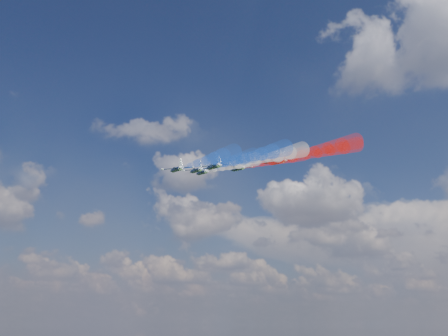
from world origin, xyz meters
The scene contains 16 objects.
jet_lead centered at (-13.27, 1.69, 149.15)m, with size 10.31×12.88×3.44m, color black, non-canonical shape.
trail_lead centered at (8.64, -9.36, 145.11)m, with size 4.29×38.35×4.29m, color white, non-canonical shape.
jet_inner_left centered at (-5.48, -9.92, 145.96)m, with size 10.31×12.88×3.44m, color black, non-canonical shape.
trail_inner_left centered at (16.43, -20.97, 141.93)m, with size 4.29×38.35×4.29m, color blue, non-canonical shape.
jet_inner_right centered at (0.69, 5.16, 148.78)m, with size 10.31×12.88×3.44m, color black, non-canonical shape.
trail_inner_right centered at (22.60, -5.89, 144.75)m, with size 4.29×38.35×4.29m, color red, non-canonical shape.
jet_outer_left centered at (-0.37, -24.46, 142.18)m, with size 10.31×12.88×3.44m, color black, non-canonical shape.
trail_outer_left centered at (21.54, -35.51, 138.15)m, with size 4.29×38.35×4.29m, color blue, non-canonical shape.
jet_center_third centered at (8.20, -7.37, 145.34)m, with size 10.31×12.88×3.44m, color black, non-canonical shape.
trail_center_third centered at (30.11, -18.42, 141.31)m, with size 4.29×38.35×4.29m, color white, non-canonical shape.
jet_outer_right centered at (15.82, 8.19, 149.05)m, with size 10.31×12.88×3.44m, color black, non-canonical shape.
trail_outer_right centered at (37.73, -2.86, 145.02)m, with size 4.29×38.35×4.29m, color red, non-canonical shape.
jet_rear_left centered at (11.41, -20.19, 141.85)m, with size 10.31×12.88×3.44m, color black, non-canonical shape.
trail_rear_left centered at (33.32, -31.24, 137.82)m, with size 4.29×38.35×4.29m, color blue, non-canonical shape.
jet_rear_right centered at (21.33, -3.77, 145.64)m, with size 10.31×12.88×3.44m, color black, non-canonical shape.
trail_rear_right centered at (43.23, -14.82, 141.60)m, with size 4.29×38.35×4.29m, color red, non-canonical shape.
Camera 1 is at (115.09, -139.69, 95.43)m, focal length 43.41 mm.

